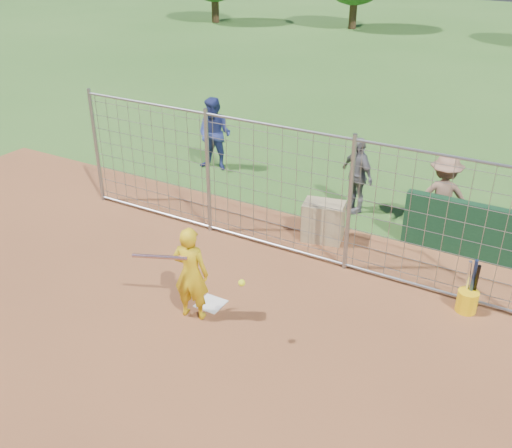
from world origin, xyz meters
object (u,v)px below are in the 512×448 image
Objects in this scene: bystander_a at (215,134)px; bucket_with_bats at (468,298)px; batter at (191,273)px; bystander_b at (357,175)px; bystander_c at (443,197)px; equipment_bin at (323,221)px.

bystander_a is 7.76m from bucket_with_bats.
batter is 1.65× the size of bucket_with_bats.
bystander_b is 4.05m from bucket_with_bats.
bucket_with_bats is at bearing -8.75° from bystander_b.
bucket_with_bats is (3.00, -2.66, -0.61)m from bystander_b.
bystander_c reaches higher than batter.
equipment_bin is 0.82× the size of bucket_with_bats.
batter is at bearing 44.67° from bystander_c.
bystander_a reaches higher than bystander_b.
bystander_a is at bearing -71.82° from batter.
equipment_bin is (-0.06, -1.59, -0.45)m from bystander_b.
bystander_b is at bearing -111.44° from batter.
bucket_with_bats is (3.82, 2.35, -0.56)m from batter.
bucket_with_bats is (3.06, -1.07, -0.15)m from equipment_bin.
bystander_a is 1.11× the size of bystander_b.
bucket_with_bats reaches higher than equipment_bin.
equipment_bin is 3.25m from bucket_with_bats.
equipment_bin is at bearing 18.31° from bystander_c.
batter is 0.92× the size of bystander_c.
batter is 0.86× the size of bystander_a.
bystander_a reaches higher than equipment_bin.
batter is at bearing -114.98° from equipment_bin.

